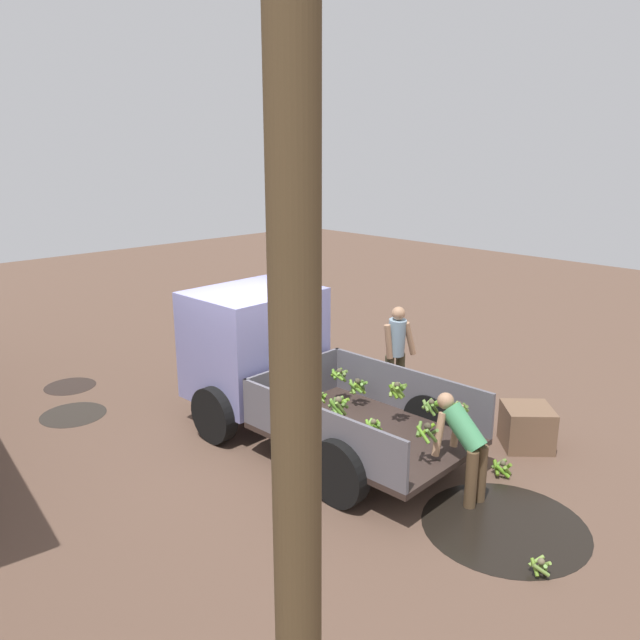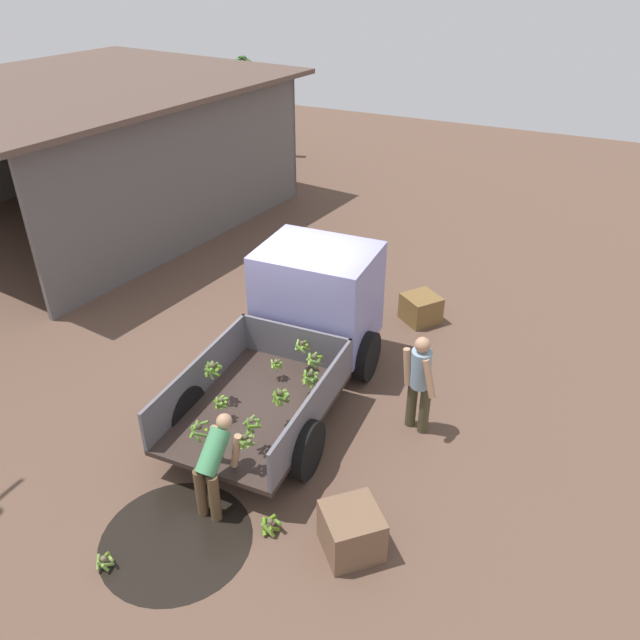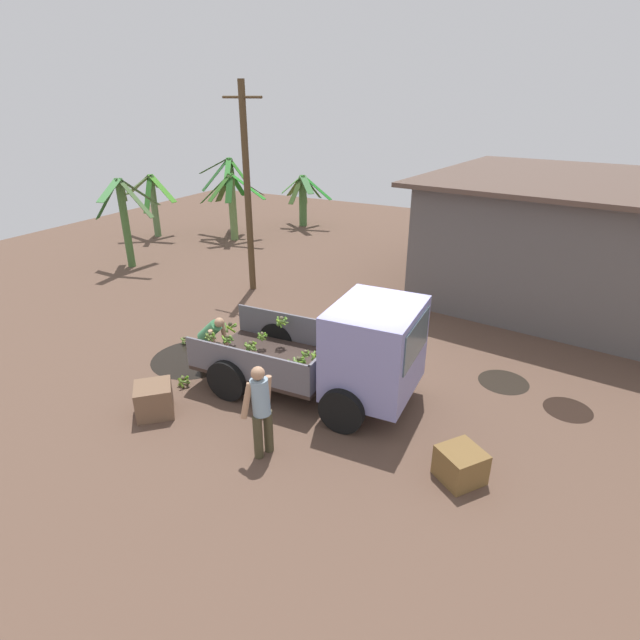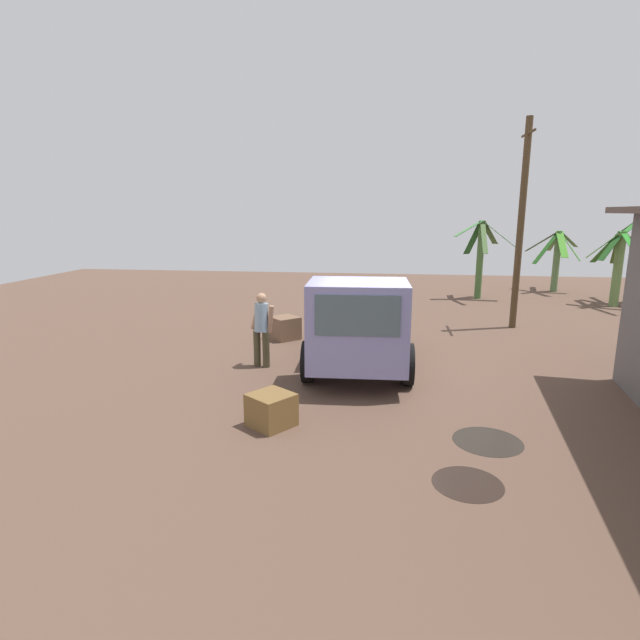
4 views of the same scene
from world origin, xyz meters
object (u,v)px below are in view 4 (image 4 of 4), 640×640
(cargo_truck, at_px, (358,328))
(wooden_crate_0, at_px, (285,328))
(person_worker_loading, at_px, (353,312))
(banana_bunch_on_ground_0, at_px, (379,325))
(person_foreground_visitor, at_px, (262,326))
(banana_bunch_on_ground_1, at_px, (323,334))
(wooden_crate_1, at_px, (271,410))
(utility_pole, at_px, (521,224))

(cargo_truck, height_order, wooden_crate_0, cargo_truck)
(person_worker_loading, height_order, banana_bunch_on_ground_0, person_worker_loading)
(person_foreground_visitor, height_order, banana_bunch_on_ground_1, person_foreground_visitor)
(cargo_truck, distance_m, person_foreground_visitor, 2.27)
(wooden_crate_1, bearing_deg, banana_bunch_on_ground_0, 167.19)
(wooden_crate_1, bearing_deg, banana_bunch_on_ground_1, 179.02)
(banana_bunch_on_ground_1, height_order, wooden_crate_1, wooden_crate_1)
(wooden_crate_0, relative_size, wooden_crate_1, 1.06)
(banana_bunch_on_ground_0, height_order, banana_bunch_on_ground_1, banana_bunch_on_ground_1)
(person_worker_loading, xyz_separation_m, banana_bunch_on_ground_0, (-1.39, 0.67, -0.64))
(wooden_crate_0, bearing_deg, banana_bunch_on_ground_1, 101.74)
(banana_bunch_on_ground_1, bearing_deg, utility_pole, 110.59)
(wooden_crate_1, bearing_deg, wooden_crate_0, -170.63)
(person_foreground_visitor, bearing_deg, wooden_crate_0, 15.28)
(utility_pole, height_order, person_foreground_visitor, utility_pole)
(cargo_truck, distance_m, wooden_crate_0, 3.89)
(cargo_truck, bearing_deg, wooden_crate_1, -29.91)
(cargo_truck, xyz_separation_m, person_worker_loading, (-3.27, -0.31, -0.34))
(wooden_crate_0, distance_m, wooden_crate_1, 5.59)
(person_foreground_visitor, height_order, wooden_crate_0, person_foreground_visitor)
(utility_pole, distance_m, wooden_crate_0, 7.35)
(wooden_crate_0, bearing_deg, banana_bunch_on_ground_0, 121.13)
(wooden_crate_0, bearing_deg, person_foreground_visitor, -0.20)
(cargo_truck, distance_m, banana_bunch_on_ground_1, 3.67)
(cargo_truck, relative_size, wooden_crate_0, 6.74)
(cargo_truck, height_order, wooden_crate_1, cargo_truck)
(person_foreground_visitor, xyz_separation_m, person_worker_loading, (-2.57, 1.85, -0.16))
(utility_pole, height_order, banana_bunch_on_ground_1, utility_pole)
(utility_pole, bearing_deg, banana_bunch_on_ground_0, -79.41)
(cargo_truck, xyz_separation_m, wooden_crate_1, (2.37, -1.24, -0.83))
(utility_pole, height_order, banana_bunch_on_ground_0, utility_pole)
(person_foreground_visitor, relative_size, person_worker_loading, 1.27)
(person_foreground_visitor, bearing_deg, wooden_crate_1, -147.86)
(person_worker_loading, height_order, banana_bunch_on_ground_1, person_worker_loading)
(utility_pole, relative_size, banana_bunch_on_ground_0, 24.39)
(person_foreground_visitor, height_order, person_worker_loading, person_foreground_visitor)
(person_foreground_visitor, bearing_deg, banana_bunch_on_ground_1, -5.49)
(person_worker_loading, bearing_deg, banana_bunch_on_ground_0, 154.65)
(utility_pole, relative_size, banana_bunch_on_ground_1, 19.57)
(banana_bunch_on_ground_0, height_order, wooden_crate_1, wooden_crate_1)
(banana_bunch_on_ground_0, relative_size, wooden_crate_1, 0.39)
(cargo_truck, relative_size, person_foreground_visitor, 2.72)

